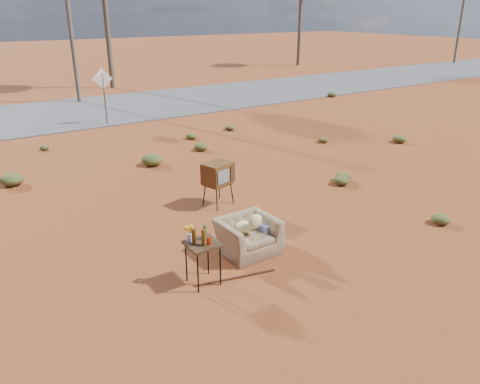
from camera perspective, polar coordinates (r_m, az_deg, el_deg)
ground at (r=9.05m, az=0.57°, el=-7.39°), size 140.00×140.00×0.00m
highway at (r=22.41m, az=-22.07°, el=8.69°), size 140.00×7.00×0.04m
armchair at (r=8.93m, az=1.34°, el=-4.71°), size 1.24×0.78×0.92m
tv_unit at (r=10.92m, az=-2.71°, el=2.21°), size 0.76×0.67×1.04m
side_table at (r=7.79m, az=-4.95°, el=-6.02°), size 0.54×0.54×1.06m
rusty_bar at (r=8.24m, az=-0.55°, el=-10.38°), size 1.44×0.38×0.04m
road_sign at (r=19.68m, az=-16.31°, el=12.22°), size 0.78×0.06×2.19m
utility_pole_center at (r=24.89m, az=-20.16°, el=19.71°), size 1.40×0.20×8.00m
utility_pole_east at (r=45.40m, az=25.44°, el=19.23°), size 1.40×0.20×8.00m
scrub_patch at (r=12.28m, az=-14.46°, el=0.60°), size 17.49×8.07×0.33m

